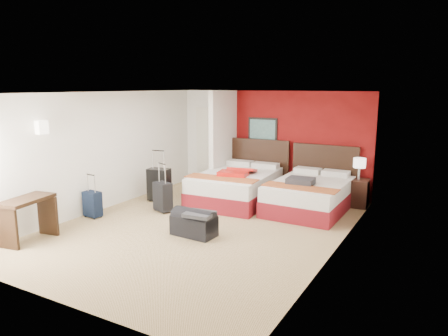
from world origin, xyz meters
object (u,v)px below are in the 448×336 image
Objects in this scene: red_suitcase_open at (238,172)px; desk at (28,220)px; suitcase_charcoal at (163,198)px; table_lamp at (359,169)px; bed_left at (236,187)px; suitcase_black at (159,186)px; nightstand at (358,193)px; bed_right at (309,196)px; suitcase_navy at (93,205)px; duffel_bag at (194,225)px.

red_suitcase_open reaches higher than desk.
table_lamp is at bearing 54.83° from suitcase_charcoal.
bed_left is 3.04× the size of suitcase_black.
desk reaches higher than suitcase_charcoal.
nightstand is at bearing 15.51° from suitcase_black.
nightstand is at bearing 54.83° from suitcase_charcoal.
bed_right is 4.20× the size of suitcase_navy.
bed_left is at bearing 123.55° from red_suitcase_open.
bed_right is at bearing 40.07° from suitcase_navy.
red_suitcase_open is 1.77m from suitcase_charcoal.
nightstand is 0.78× the size of duffel_bag.
red_suitcase_open is at bearing -48.56° from bed_left.
suitcase_black is at bearing 153.30° from suitcase_charcoal.
red_suitcase_open is at bearing -156.45° from table_lamp.
duffel_bag is at bearing -12.63° from suitcase_charcoal.
red_suitcase_open is 1.18× the size of suitcase_black.
bed_left is at bearing -159.24° from table_lamp.
desk reaches higher than bed_left.
nightstand is at bearing 42.04° from suitcase_navy.
suitcase_navy is 0.64× the size of duffel_bag.
duffel_bag is (0.39, -2.33, -0.14)m from bed_left.
bed_left is 2.37m from duffel_bag.
suitcase_charcoal reaches higher than suitcase_navy.
red_suitcase_open is 2.68m from nightstand.
bed_right reaches higher than suitcase_charcoal.
red_suitcase_open is 0.94× the size of desk.
red_suitcase_open is at bearing 100.24° from duffel_bag.
bed_right reaches higher than duffel_bag.
duffel_bag is at bearing 7.81° from suitcase_navy.
red_suitcase_open is at bearing 53.43° from suitcase_navy.
suitcase_black is 1.23× the size of suitcase_charcoal.
red_suitcase_open is at bearing 52.93° from desk.
bed_right is 2.79m from duffel_bag.
nightstand reaches higher than duffel_bag.
suitcase_navy is (-2.08, -2.35, -0.47)m from red_suitcase_open.
duffel_bag is (1.37, -0.89, -0.10)m from suitcase_charcoal.
duffel_bag is (2.37, 0.12, -0.05)m from suitcase_navy.
bed_left is 3.65× the size of nightstand.
suitcase_black is (-4.07, -1.79, 0.06)m from nightstand.
suitcase_navy is (-1.98, -2.45, -0.08)m from bed_left.
bed_left is 2.75m from table_lamp.
suitcase_black is at bearing -155.36° from bed_left.
suitcase_black is (-1.55, -0.83, 0.03)m from bed_left.
table_lamp reaches higher than red_suitcase_open.
desk is (-2.30, -1.62, 0.18)m from duffel_bag.
bed_right is 1.17m from nightstand.
duffel_bag is (-1.31, -2.47, -0.12)m from bed_right.
table_lamp is at bearing 45.30° from bed_right.
table_lamp is 0.94× the size of suitcase_navy.
table_lamp is (2.43, 1.06, 0.12)m from red_suitcase_open.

